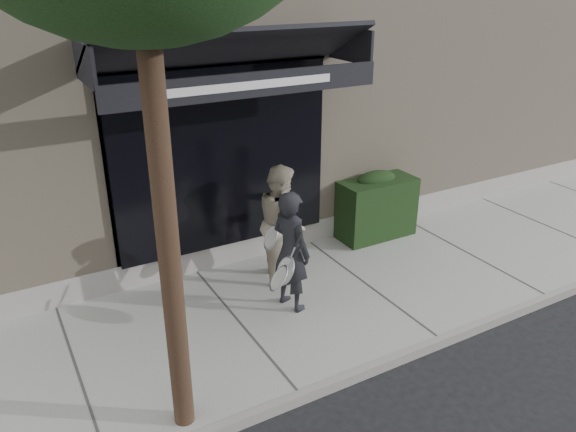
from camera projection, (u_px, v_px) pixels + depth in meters
ground at (364, 290)px, 8.16m from camera, size 80.00×80.00×0.00m
sidewalk at (364, 286)px, 8.14m from camera, size 20.00×3.00×0.12m
curb at (440, 342)px, 6.90m from camera, size 20.00×0.10×0.14m
building_facade at (220, 55)px, 11.02m from camera, size 14.30×8.04×5.64m
hedge at (375, 205)px, 9.39m from camera, size 1.30×0.70×1.14m
pedestrian_front at (291, 251)px, 7.23m from camera, size 0.77×0.86×1.64m
pedestrian_back at (282, 222)px, 7.99m from camera, size 0.91×1.01×1.70m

